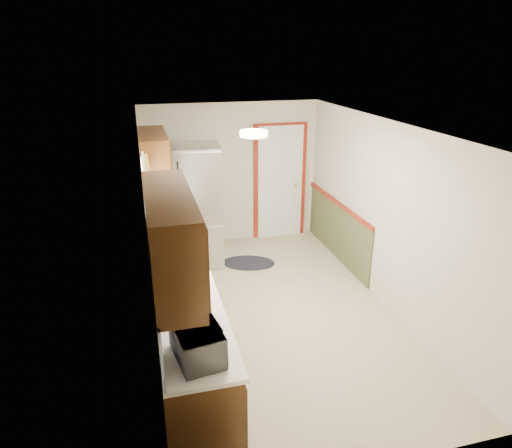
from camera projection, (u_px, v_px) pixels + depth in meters
room_shell at (274, 226)px, 5.54m from camera, size 3.20×5.20×2.52m
kitchen_run at (176, 277)px, 5.12m from camera, size 0.63×4.00×2.20m
back_wall_trim at (292, 192)px, 7.88m from camera, size 1.12×2.30×2.08m
ceiling_fixture at (254, 134)px, 4.87m from camera, size 0.30×0.30×0.06m
microwave at (198, 339)px, 3.53m from camera, size 0.36×0.54×0.34m
refrigerator at (195, 206)px, 7.03m from camera, size 0.84×0.82×1.89m
rug at (248, 263)px, 7.29m from camera, size 0.96×0.78×0.01m
cooktop at (168, 220)px, 6.43m from camera, size 0.48×0.58×0.02m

